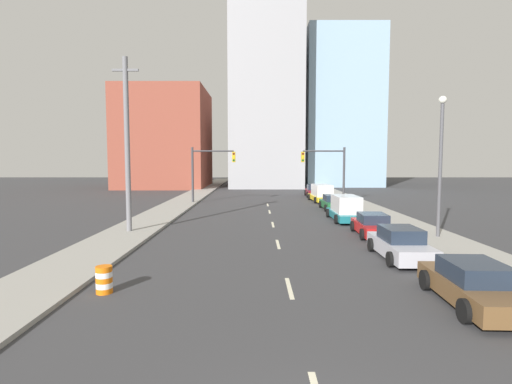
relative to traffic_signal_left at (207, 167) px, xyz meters
name	(u,v)px	position (x,y,z in m)	size (l,w,h in m)	color
sidewalk_left	(195,196)	(-2.59, 8.15, -3.80)	(3.40, 90.30, 0.16)	gray
sidewalk_right	(339,196)	(15.68, 8.15, -3.80)	(3.40, 90.30, 0.16)	gray
lane_stripe_at_9m	(291,288)	(6.55, -28.08, -3.88)	(0.16, 2.40, 0.01)	beige
lane_stripe_at_16m	(279,244)	(6.55, -20.60, -3.88)	(0.16, 2.40, 0.01)	beige
lane_stripe_at_23m	(274,225)	(6.55, -13.96, -3.88)	(0.16, 2.40, 0.01)	beige
lane_stripe_at_30m	(271,212)	(6.55, -6.98, -3.88)	(0.16, 2.40, 0.01)	beige
lane_stripe_at_35m	(269,205)	(6.55, -1.52, -3.88)	(0.16, 2.40, 0.01)	beige
building_brick_left	(167,139)	(-9.97, 25.89, 4.24)	(14.00, 16.00, 16.25)	brown
building_office_center	(267,102)	(6.99, 29.89, 11.04)	(12.00, 20.00, 29.85)	#99999E
building_glass_right	(338,112)	(20.46, 33.89, 9.62)	(13.00, 20.00, 27.02)	#8CADC6
traffic_signal_left	(207,167)	(0.00, 0.00, 0.00)	(4.66, 0.35, 5.94)	#38383D
traffic_signal_right	(333,167)	(13.27, 0.00, 0.00)	(4.66, 0.35, 5.94)	#38383D
utility_pole_left_mid	(129,144)	(-2.63, -17.33, 1.68)	(1.60, 0.32, 10.87)	slate
traffic_barrel	(106,279)	(0.08, -28.63, -3.41)	(0.56, 0.56, 0.95)	orange
street_lamp	(442,157)	(15.95, -19.17, 0.89)	(0.44, 0.44, 8.23)	#4C4C51
sedan_brown	(476,285)	(12.26, -29.78, -3.23)	(2.27, 4.78, 1.40)	brown
sedan_silver	(402,244)	(12.08, -23.79, -3.21)	(2.12, 4.78, 1.48)	#B2B2BC
sedan_red	(374,225)	(12.45, -18.09, -3.26)	(2.21, 4.67, 1.36)	red
box_truck_teal	(347,209)	(12.13, -12.15, -2.97)	(2.21, 5.40, 1.92)	#196B75
sedan_green	(334,203)	(12.50, -5.29, -3.25)	(2.09, 4.72, 1.38)	#1E6033
box_truck_yellow	(323,193)	(12.60, 1.73, -2.97)	(2.48, 5.92, 1.90)	gold
sedan_maroon	(315,191)	(12.64, 8.00, -3.20)	(2.17, 4.70, 1.50)	maroon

